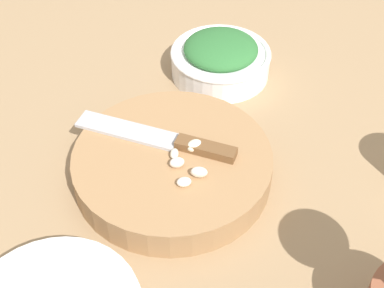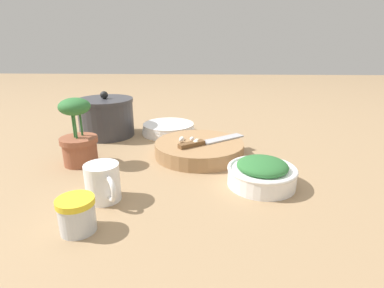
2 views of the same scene
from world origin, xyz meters
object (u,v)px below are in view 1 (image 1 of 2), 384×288
Objects in this scene: chef_knife at (165,139)px; garlic_cloves at (188,161)px; cutting_board at (173,165)px; herb_bowl at (221,58)px.

garlic_cloves is at bearing -123.65° from chef_knife.
chef_knife reaches higher than cutting_board.
garlic_cloves is (-0.01, 0.03, 0.03)m from cutting_board.
cutting_board is at bearing -75.73° from garlic_cloves.
cutting_board is 1.33× the size of chef_knife.
herb_bowl is at bearing -135.52° from garlic_cloves.
herb_bowl is at bearing -141.31° from cutting_board.
chef_knife is 2.92× the size of garlic_cloves.
herb_bowl is (-0.20, -0.16, 0.01)m from cutting_board.
chef_knife is 1.21× the size of herb_bowl.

